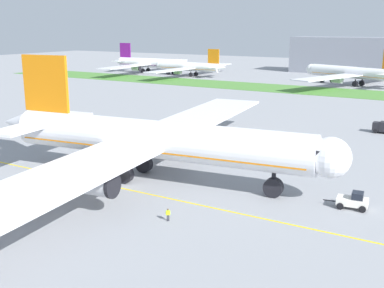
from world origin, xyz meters
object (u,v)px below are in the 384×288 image
ground_crew_wingwalker_port (168,213)px  parked_airliner_far_centre (190,67)px  parked_airliner_far_right (354,73)px  parked_airliner_far_left (149,63)px  airliner_foreground (151,140)px  service_truck_fuel_bowser (192,123)px  pushback_tug (353,201)px

ground_crew_wingwalker_port → parked_airliner_far_centre: size_ratio=0.03×
parked_airliner_far_centre → parked_airliner_far_right: 76.35m
parked_airliner_far_right → parked_airliner_far_left: bearing=178.8°
airliner_foreground → parked_airliner_far_centre: airliner_foreground is taller
airliner_foreground → parked_airliner_far_left: bearing=126.0°
service_truck_fuel_bowser → parked_airliner_far_centre: parked_airliner_far_centre is taller
airliner_foreground → parked_airliner_far_right: size_ratio=1.32×
airliner_foreground → ground_crew_wingwalker_port: airliner_foreground is taller
airliner_foreground → parked_airliner_far_centre: size_ratio=1.48×
ground_crew_wingwalker_port → parked_airliner_far_right: 154.29m
pushback_tug → service_truck_fuel_bowser: service_truck_fuel_bowser is taller
ground_crew_wingwalker_port → parked_airliner_far_right: (-12.58, 153.72, 4.15)m
pushback_tug → parked_airliner_far_right: (-31.20, 137.56, 4.09)m
parked_airliner_far_centre → parked_airliner_far_right: size_ratio=0.89×
pushback_tug → parked_airliner_far_centre: parked_airliner_far_centre is taller
ground_crew_wingwalker_port → parked_airliner_far_right: size_ratio=0.02×
parked_airliner_far_left → parked_airliner_far_centre: parked_airliner_far_left is taller
ground_crew_wingwalker_port → service_truck_fuel_bowser: 54.58m
service_truck_fuel_bowser → parked_airliner_far_centre: 122.10m
airliner_foreground → service_truck_fuel_bowser: size_ratio=15.34×
parked_airliner_far_centre → parked_airliner_far_right: (76.33, 1.19, 0.66)m
parked_airliner_far_centre → ground_crew_wingwalker_port: bearing=-59.8°
airliner_foreground → parked_airliner_far_right: 141.37m
airliner_foreground → pushback_tug: 30.69m
airliner_foreground → parked_airliner_far_centre: 160.21m
parked_airliner_far_left → pushback_tug: bearing=-46.2°
airliner_foreground → parked_airliner_far_centre: (-77.55, 140.17, -1.94)m
parked_airliner_far_left → parked_airliner_far_right: size_ratio=0.99×
service_truck_fuel_bowser → parked_airliner_far_centre: bearing=121.4°
service_truck_fuel_bowser → parked_airliner_far_right: 106.23m
pushback_tug → ground_crew_wingwalker_port: 24.66m
airliner_foreground → ground_crew_wingwalker_port: bearing=-47.4°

